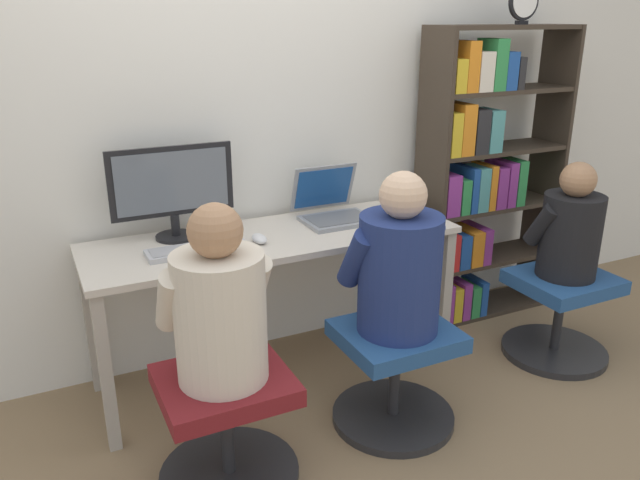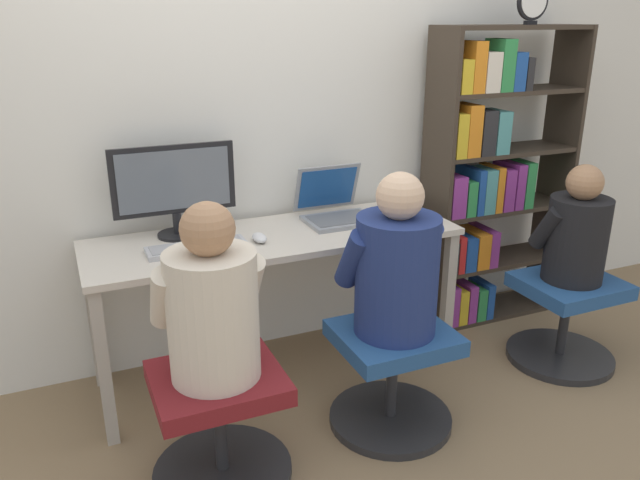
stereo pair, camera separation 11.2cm
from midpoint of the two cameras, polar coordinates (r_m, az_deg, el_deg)
ground_plane at (r=2.99m, az=-0.84°, el=-14.53°), size 14.00×14.00×0.00m
wall_back at (r=3.08m, az=-5.59°, el=12.54°), size 10.00×0.05×2.60m
desk at (r=2.92m, az=-3.04°, el=-1.09°), size 1.72×0.56×0.73m
desktop_monitor at (r=2.86m, az=-12.07°, el=4.74°), size 0.55×0.19×0.42m
laptop at (r=3.09m, az=2.51°, el=2.84°), size 0.34×0.34×0.26m
keyboard at (r=2.74m, az=-10.03°, el=-0.66°), size 0.43×0.14×0.03m
computer_mouse_by_keyboard at (r=2.80m, az=-4.42°, el=0.20°), size 0.06×0.11×0.04m
office_chair_left at (r=2.47m, az=-7.80°, el=-16.17°), size 0.54×0.54×0.45m
office_chair_right at (r=2.75m, az=7.80°, el=-11.98°), size 0.54×0.54×0.45m
person_at_monitor at (r=2.22m, az=-8.42°, el=-5.90°), size 0.40×0.34×0.66m
person_at_laptop at (r=2.53m, az=8.26°, el=-2.40°), size 0.42×0.35×0.67m
bookshelf at (r=3.58m, az=15.72°, el=5.03°), size 0.86×0.28×1.64m
desk_clock at (r=3.52m, az=19.80°, el=19.78°), size 0.18×0.03×0.20m
office_chair_side at (r=3.45m, az=22.37°, el=-6.51°), size 0.54×0.54×0.45m
person_near_shelf at (r=3.29m, az=23.34°, el=0.66°), size 0.36×0.30×0.58m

